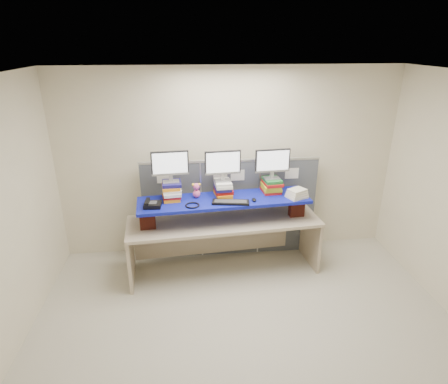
{
  "coord_description": "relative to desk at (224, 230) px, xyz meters",
  "views": [
    {
      "loc": [
        -0.61,
        -3.28,
        3.11
      ],
      "look_at": [
        -0.14,
        1.33,
        1.22
      ],
      "focal_mm": 30.0,
      "sensor_mm": 36.0,
      "label": 1
    }
  ],
  "objects": [
    {
      "name": "book_stack_right",
      "position": [
        0.69,
        0.18,
        0.58
      ],
      "size": [
        0.28,
        0.32,
        0.2
      ],
      "color": "#A41412",
      "rests_on": "blue_board"
    },
    {
      "name": "blue_board",
      "position": [
        0.0,
        0.0,
        0.46
      ],
      "size": [
        2.35,
        0.77,
        0.04
      ],
      "primitive_type": "cube",
      "rotation": [
        0.0,
        0.0,
        0.08
      ],
      "color": "#0A0E7D",
      "rests_on": "brick_pier_left"
    },
    {
      "name": "desk",
      "position": [
        0.0,
        0.0,
        0.0
      ],
      "size": [
        2.69,
        0.99,
        0.8
      ],
      "rotation": [
        0.0,
        0.0,
        0.08
      ],
      "color": "tan",
      "rests_on": "ground"
    },
    {
      "name": "monitor_center",
      "position": [
        -0.0,
        0.12,
        0.93
      ],
      "size": [
        0.49,
        0.15,
        0.42
      ],
      "rotation": [
        0.0,
        0.0,
        0.08
      ],
      "color": "#959499",
      "rests_on": "book_stack_center"
    },
    {
      "name": "book_stack_center",
      "position": [
        0.0,
        0.12,
        0.59
      ],
      "size": [
        0.26,
        0.32,
        0.21
      ],
      "color": "orange",
      "rests_on": "blue_board"
    },
    {
      "name": "mouse",
      "position": [
        0.39,
        -0.11,
        0.5
      ],
      "size": [
        0.08,
        0.12,
        0.03
      ],
      "primitive_type": "ellipsoid",
      "rotation": [
        0.0,
        0.0,
        0.18
      ],
      "color": "black",
      "rests_on": "blue_board"
    },
    {
      "name": "monitor_right",
      "position": [
        0.68,
        0.18,
        0.92
      ],
      "size": [
        0.49,
        0.15,
        0.42
      ],
      "rotation": [
        0.0,
        0.0,
        0.08
      ],
      "color": "#959499",
      "rests_on": "book_stack_right"
    },
    {
      "name": "headset",
      "position": [
        -0.43,
        -0.19,
        0.49
      ],
      "size": [
        0.21,
        0.21,
        0.02
      ],
      "primitive_type": "torus",
      "rotation": [
        0.0,
        0.0,
        0.11
      ],
      "color": "black",
      "rests_on": "blue_board"
    },
    {
      "name": "plush_toy",
      "position": [
        -0.36,
        0.08,
        0.59
      ],
      "size": [
        0.12,
        0.09,
        0.21
      ],
      "rotation": [
        0.0,
        0.0,
        -0.03
      ],
      "color": "#EA5994",
      "rests_on": "blue_board"
    },
    {
      "name": "binder_stack",
      "position": [
        0.99,
        -0.05,
        0.54
      ],
      "size": [
        0.32,
        0.29,
        0.12
      ],
      "rotation": [
        0.0,
        0.0,
        0.45
      ],
      "color": "beige",
      "rests_on": "blue_board"
    },
    {
      "name": "monitor_left",
      "position": [
        -0.7,
        0.06,
        0.97
      ],
      "size": [
        0.49,
        0.15,
        0.42
      ],
      "rotation": [
        0.0,
        0.0,
        0.08
      ],
      "color": "#959499",
      "rests_on": "book_stack_left"
    },
    {
      "name": "brick_pier_right",
      "position": [
        1.03,
        0.04,
        0.3
      ],
      "size": [
        0.21,
        0.13,
        0.28
      ],
      "primitive_type": "cube",
      "rotation": [
        0.0,
        0.0,
        0.08
      ],
      "color": "maroon",
      "rests_on": "desk"
    },
    {
      "name": "cubicle_partition",
      "position": [
        0.14,
        0.45,
        0.13
      ],
      "size": [
        2.6,
        0.06,
        1.53
      ],
      "color": "#41454D",
      "rests_on": "ground"
    },
    {
      "name": "keyboard",
      "position": [
        0.07,
        -0.15,
        0.49
      ],
      "size": [
        0.5,
        0.23,
        0.03
      ],
      "rotation": [
        0.0,
        0.0,
        -0.16
      ],
      "color": "black",
      "rests_on": "blue_board"
    },
    {
      "name": "desk_phone",
      "position": [
        -0.95,
        -0.16,
        0.51
      ],
      "size": [
        0.23,
        0.2,
        0.09
      ],
      "rotation": [
        0.0,
        0.0,
        -0.05
      ],
      "color": "black",
      "rests_on": "blue_board"
    },
    {
      "name": "book_stack_left",
      "position": [
        -0.7,
        0.07,
        0.6
      ],
      "size": [
        0.27,
        0.33,
        0.25
      ],
      "color": "orange",
      "rests_on": "blue_board"
    },
    {
      "name": "brick_pier_left",
      "position": [
        -1.02,
        -0.14,
        0.3
      ],
      "size": [
        0.21,
        0.13,
        0.28
      ],
      "primitive_type": "cube",
      "rotation": [
        0.0,
        0.0,
        0.08
      ],
      "color": "maroon",
      "rests_on": "desk"
    },
    {
      "name": "room",
      "position": [
        0.14,
        -1.33,
        0.76
      ],
      "size": [
        5.0,
        4.0,
        2.8
      ],
      "color": "beige",
      "rests_on": "ground"
    }
  ]
}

